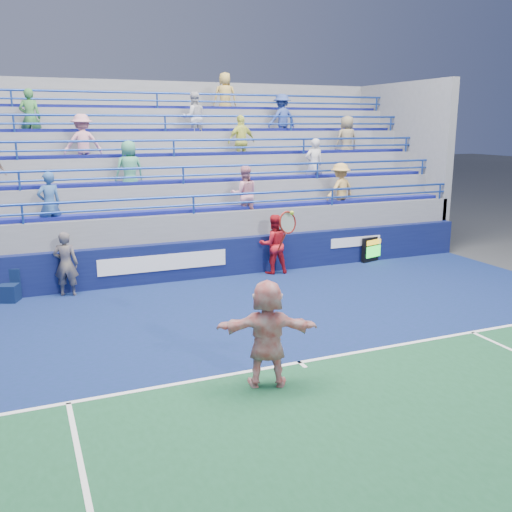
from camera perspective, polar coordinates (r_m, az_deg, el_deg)
name	(u,v)px	position (r m, az deg, el deg)	size (l,w,h in m)	color
ground	(300,363)	(10.78, 4.38, -10.67)	(120.00, 120.00, 0.00)	#333538
sponsor_wall	(197,260)	(16.37, -5.92, -0.38)	(18.00, 0.32, 1.10)	#0B103D
bleacher_stand	(164,208)	(19.77, -9.19, 4.78)	(18.00, 5.61, 6.13)	slate
serve_speed_board	(375,249)	(18.83, 11.82, 0.73)	(1.15, 0.46, 0.81)	black
judge_chair	(9,292)	(15.51, -23.46, -3.30)	(0.58, 0.59, 0.79)	#0C1A3B
tennis_player	(267,333)	(9.58, 1.14, -7.73)	(1.80, 1.11, 2.97)	white
line_judge	(66,264)	(15.36, -18.48, -0.76)	(0.62, 0.40, 1.69)	#15193B
ball_girl	(274,244)	(16.78, 1.76, 1.18)	(0.86, 0.67, 1.77)	red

